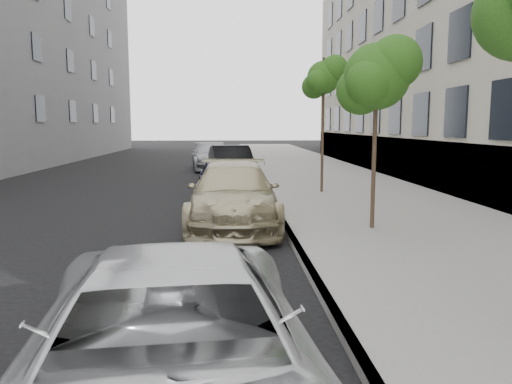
{
  "coord_description": "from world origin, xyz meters",
  "views": [
    {
      "loc": [
        -0.23,
        -3.56,
        2.59
      ],
      "look_at": [
        0.22,
        4.47,
        1.5
      ],
      "focal_mm": 35.0,
      "sensor_mm": 36.0,
      "label": 1
    }
  ],
  "objects": [
    {
      "name": "sidewalk",
      "position": [
        4.3,
        24.0,
        0.07
      ],
      "size": [
        6.4,
        72.0,
        0.14
      ],
      "primitive_type": "cube",
      "color": "gray",
      "rests_on": "ground"
    },
    {
      "name": "curb",
      "position": [
        1.18,
        24.0,
        0.07
      ],
      "size": [
        0.15,
        72.0,
        0.14
      ],
      "primitive_type": "cube",
      "color": "#9E9B93",
      "rests_on": "ground"
    },
    {
      "name": "tree_mid",
      "position": [
        3.23,
        8.0,
        3.69
      ],
      "size": [
        1.84,
        1.64,
        4.46
      ],
      "color": "#38281C",
      "rests_on": "sidewalk"
    },
    {
      "name": "tree_far",
      "position": [
        3.23,
        14.5,
        4.25
      ],
      "size": [
        1.57,
        1.37,
        4.9
      ],
      "color": "#38281C",
      "rests_on": "sidewalk"
    },
    {
      "name": "minivan",
      "position": [
        -0.7,
        0.27,
        0.74
      ],
      "size": [
        2.93,
        5.51,
        1.47
      ],
      "primitive_type": "imported",
      "rotation": [
        0.0,
        0.0,
        0.09
      ],
      "color": "silver",
      "rests_on": "ground"
    },
    {
      "name": "suv",
      "position": [
        -0.1,
        9.08,
        0.8
      ],
      "size": [
        2.32,
        5.56,
        1.61
      ],
      "primitive_type": "imported",
      "rotation": [
        0.0,
        0.0,
        -0.01
      ],
      "color": "tan",
      "rests_on": "ground"
    },
    {
      "name": "sedan_blue",
      "position": [
        -0.47,
        14.52,
        0.67
      ],
      "size": [
        1.96,
        4.09,
        1.35
      ],
      "primitive_type": "imported",
      "rotation": [
        0.0,
        0.0,
        0.1
      ],
      "color": "#111A3A",
      "rests_on": "ground"
    },
    {
      "name": "sedan_black",
      "position": [
        -0.1,
        19.57,
        0.81
      ],
      "size": [
        2.35,
        5.12,
        1.63
      ],
      "primitive_type": "imported",
      "rotation": [
        0.0,
        0.0,
        0.13
      ],
      "color": "black",
      "rests_on": "ground"
    },
    {
      "name": "sedan_rear",
      "position": [
        -1.18,
        25.36,
        0.79
      ],
      "size": [
        2.75,
        5.64,
        1.58
      ],
      "primitive_type": "imported",
      "rotation": [
        0.0,
        0.0,
        0.1
      ],
      "color": "#A0A1A7",
      "rests_on": "ground"
    }
  ]
}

